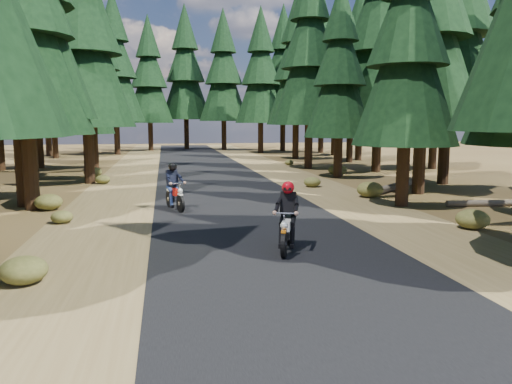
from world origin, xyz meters
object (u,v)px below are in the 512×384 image
(log_far, at_px, (497,203))
(rider_lead, at_px, (287,228))
(rider_follow, at_px, (175,194))
(log_near, at_px, (400,185))

(log_far, height_order, rider_lead, rider_lead)
(rider_follow, bearing_deg, rider_lead, 94.93)
(log_near, distance_m, rider_lead, 13.10)
(log_near, xyz_separation_m, log_far, (1.19, -5.37, -0.04))
(rider_lead, xyz_separation_m, rider_follow, (-2.54, 6.28, -0.00))
(log_near, height_order, log_far, log_near)
(log_near, relative_size, log_far, 1.40)
(log_near, relative_size, rider_follow, 2.75)
(log_far, xyz_separation_m, rider_follow, (-11.80, 1.34, 0.44))
(rider_lead, relative_size, rider_follow, 1.00)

